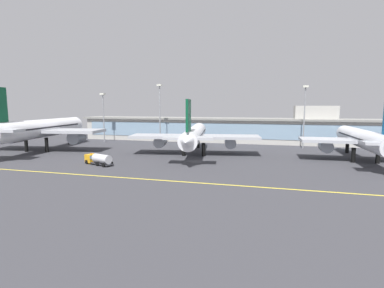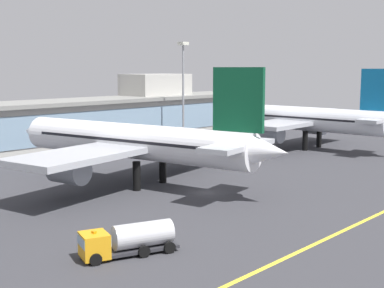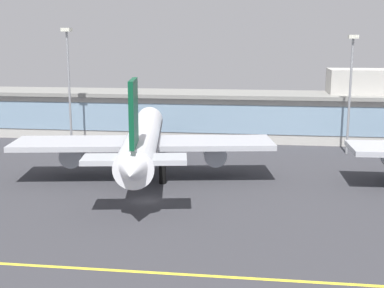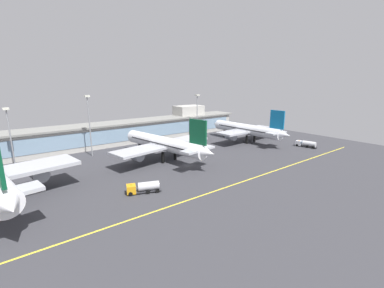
{
  "view_description": "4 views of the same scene",
  "coord_description": "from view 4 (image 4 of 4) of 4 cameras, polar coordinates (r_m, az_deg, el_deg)",
  "views": [
    {
      "loc": [
        20.17,
        -77.58,
        15.35
      ],
      "look_at": [
        -2.01,
        5.2,
        4.21
      ],
      "focal_mm": 27.27,
      "sensor_mm": 36.0,
      "label": 1
    },
    {
      "loc": [
        -53.59,
        -47.09,
        17.01
      ],
      "look_at": [
        -1.39,
        1.29,
        6.81
      ],
      "focal_mm": 49.76,
      "sensor_mm": 36.0,
      "label": 2
    },
    {
      "loc": [
        15.52,
        -67.61,
        21.91
      ],
      "look_at": [
        5.3,
        8.27,
        6.51
      ],
      "focal_mm": 48.96,
      "sensor_mm": 36.0,
      "label": 3
    },
    {
      "loc": [
        -52.43,
        -70.22,
        29.03
      ],
      "look_at": [
        9.47,
        10.02,
        4.63
      ],
      "focal_mm": 24.3,
      "sensor_mm": 36.0,
      "label": 4
    }
  ],
  "objects": [
    {
      "name": "ground_plane",
      "position": [
        92.32,
        -0.86,
        -4.79
      ],
      "size": [
        180.0,
        180.0,
        0.0
      ],
      "primitive_type": "plane",
      "color": "#38383D"
    },
    {
      "name": "taxiway_centreline_stripe",
      "position": [
        76.92,
        9.13,
        -8.81
      ],
      "size": [
        144.0,
        0.5,
        0.01
      ],
      "primitive_type": "cube",
      "color": "yellow",
      "rests_on": "ground"
    },
    {
      "name": "terminal_building",
      "position": [
        132.25,
        -12.67,
        3.02
      ],
      "size": [
        128.73,
        14.0,
        15.53
      ],
      "color": "beige",
      "rests_on": "ground"
    },
    {
      "name": "airliner_near_right",
      "position": [
        98.16,
        -6.21,
        0.04
      ],
      "size": [
        41.73,
        48.24,
        17.11
      ],
      "rotation": [
        0.0,
        0.0,
        1.73
      ],
      "color": "black",
      "rests_on": "ground"
    },
    {
      "name": "airliner_far_right",
      "position": [
        130.42,
        11.88,
        3.15
      ],
      "size": [
        33.4,
        46.59,
        16.88
      ],
      "rotation": [
        0.0,
        0.0,
        1.6
      ],
      "color": "black",
      "rests_on": "ground"
    },
    {
      "name": "fuel_tanker_truck",
      "position": [
        71.57,
        -10.83,
        -9.33
      ],
      "size": [
        9.31,
        5.61,
        2.9
      ],
      "rotation": [
        0.0,
        0.0,
        2.78
      ],
      "color": "black",
      "rests_on": "ground"
    },
    {
      "name": "baggage_tug_near",
      "position": [
        128.9,
        23.64,
        0.06
      ],
      "size": [
        4.44,
        9.35,
        2.9
      ],
      "rotation": [
        0.0,
        0.0,
        1.77
      ],
      "color": "black",
      "rests_on": "ground"
    },
    {
      "name": "apron_light_mast_west",
      "position": [
        108.46,
        -21.7,
        5.51
      ],
      "size": [
        1.8,
        1.8,
        24.03
      ],
      "color": "gray",
      "rests_on": "ground"
    },
    {
      "name": "apron_light_mast_centre",
      "position": [
        104.69,
        -35.21,
        2.74
      ],
      "size": [
        1.8,
        1.8,
        20.82
      ],
      "color": "gray",
      "rests_on": "ground"
    },
    {
      "name": "apron_light_mast_east",
      "position": [
        135.62,
        1.13,
        7.57
      ],
      "size": [
        1.8,
        1.8,
        22.67
      ],
      "color": "gray",
      "rests_on": "ground"
    }
  ]
}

